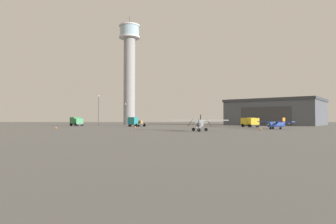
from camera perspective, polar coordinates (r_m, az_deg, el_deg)
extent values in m
plane|color=slate|center=(56.25, -1.14, -3.63)|extent=(400.00, 400.00, 0.00)
cylinder|color=gray|center=(121.80, -7.50, 5.91)|extent=(4.66, 4.66, 35.52)
cylinder|color=silver|center=(125.40, -7.48, 14.12)|extent=(8.53, 8.53, 0.60)
cylinder|color=#99B7C6|center=(126.07, -7.47, 15.17)|extent=(7.85, 7.85, 4.18)
cylinder|color=silver|center=(126.76, -7.47, 16.19)|extent=(8.53, 8.53, 0.50)
cylinder|color=#38383D|center=(127.46, -7.46, 17.15)|extent=(0.16, 0.16, 4.00)
cube|color=#4C5159|center=(119.75, 20.12, -0.32)|extent=(39.92, 38.21, 8.70)
cube|color=#35393E|center=(119.94, 20.10, 2.00)|extent=(40.76, 39.05, 1.00)
cube|color=#38383A|center=(108.30, 18.28, -0.79)|extent=(14.25, 10.58, 6.53)
cylinder|color=#2847A8|center=(68.57, 20.24, -2.28)|extent=(4.91, 3.99, 1.06)
cone|color=#38383D|center=(66.22, 18.85, -2.33)|extent=(1.06, 1.05, 0.74)
cube|color=#38383D|center=(66.22, 18.85, -2.33)|extent=(0.09, 0.10, 1.62)
cube|color=#2847A8|center=(68.35, 20.11, -1.77)|extent=(6.06, 7.63, 0.17)
cylinder|color=orange|center=(69.13, 19.18, -2.07)|extent=(0.55, 0.72, 1.16)
cylinder|color=orange|center=(67.60, 21.07, -2.06)|extent=(0.55, 0.72, 1.16)
cube|color=#99B7C6|center=(67.72, 19.75, -2.05)|extent=(1.25, 1.24, 0.60)
cone|color=#2847A8|center=(70.95, 21.53, -2.17)|extent=(1.43, 1.34, 0.79)
cube|color=orange|center=(70.95, 21.53, -1.62)|extent=(0.82, 0.64, 1.45)
cube|color=#2847A8|center=(70.95, 21.53, -2.07)|extent=(2.13, 2.51, 0.09)
cylinder|color=black|center=(66.90, 19.26, -2.98)|extent=(0.42, 0.50, 0.51)
cylinder|color=black|center=(69.25, 19.68, -2.93)|extent=(0.42, 0.50, 0.51)
cylinder|color=black|center=(68.21, 20.98, -2.94)|extent=(0.42, 0.50, 0.51)
cylinder|color=#B7BABF|center=(53.56, 6.15, -2.39)|extent=(2.22, 6.52, 1.27)
cone|color=#38383D|center=(50.12, 5.95, -2.45)|extent=(1.02, 1.05, 0.89)
cube|color=#38383D|center=(50.12, 5.95, -2.45)|extent=(0.11, 0.08, 1.95)
cube|color=#B7BABF|center=(53.24, 6.13, -1.60)|extent=(10.37, 3.06, 0.21)
cylinder|color=black|center=(53.36, 4.37, -2.05)|extent=(1.01, 0.23, 1.39)
cylinder|color=black|center=(53.19, 7.90, -2.05)|extent=(1.01, 0.23, 1.39)
cube|color=#99B7C6|center=(52.32, 6.08, -2.03)|extent=(1.18, 1.27, 0.72)
cone|color=#B7BABF|center=(57.00, 6.34, -2.23)|extent=(1.16, 1.56, 0.95)
cube|color=black|center=(56.99, 6.33, -1.40)|extent=(0.29, 1.13, 1.74)
cube|color=#B7BABF|center=(57.00, 6.34, -2.07)|extent=(3.18, 1.38, 0.10)
cylinder|color=black|center=(51.13, 6.01, -3.49)|extent=(0.63, 0.26, 0.62)
cylinder|color=black|center=(53.86, 4.97, -3.39)|extent=(0.63, 0.26, 0.62)
cylinder|color=black|center=(53.74, 7.37, -3.39)|extent=(0.63, 0.26, 0.62)
cube|color=#38383D|center=(84.43, 15.56, -2.44)|extent=(3.11, 6.81, 0.24)
cube|color=gold|center=(82.29, 16.27, -1.75)|extent=(2.71, 2.25, 1.78)
cube|color=#99B7C6|center=(81.52, 16.54, -1.50)|extent=(2.03, 0.46, 0.89)
cube|color=gold|center=(85.38, 15.24, -1.72)|extent=(3.19, 4.80, 1.86)
cylinder|color=black|center=(82.86, 16.93, -2.53)|extent=(1.03, 0.46, 1.00)
cylinder|color=black|center=(81.89, 15.57, -2.55)|extent=(1.03, 0.46, 1.00)
cylinder|color=black|center=(86.68, 15.64, -2.49)|extent=(1.03, 0.46, 1.00)
cylinder|color=black|center=(85.75, 14.34, -2.51)|extent=(1.03, 0.46, 1.00)
cube|color=#38383D|center=(101.17, -17.34, -2.26)|extent=(5.02, 5.45, 0.24)
cube|color=#287A42|center=(99.32, -16.89, -1.73)|extent=(2.80, 2.71, 1.65)
cube|color=#99B7C6|center=(98.66, -16.73, -1.54)|extent=(1.58, 1.35, 0.83)
cube|color=#287A42|center=(102.02, -17.53, -1.58)|extent=(4.18, 4.34, 2.15)
cylinder|color=black|center=(99.80, -16.35, -2.34)|extent=(0.94, 0.86, 1.00)
cylinder|color=black|center=(98.98, -17.48, -2.34)|extent=(0.94, 0.86, 1.00)
cylinder|color=black|center=(103.12, -17.14, -2.31)|extent=(0.94, 0.86, 1.00)
cylinder|color=black|center=(102.32, -18.24, -2.31)|extent=(0.94, 0.86, 1.00)
cube|color=#38383D|center=(89.11, -5.93, -2.43)|extent=(5.11, 6.20, 0.24)
cube|color=teal|center=(87.45, -6.86, -1.68)|extent=(3.10, 2.86, 2.08)
cube|color=#99B7C6|center=(86.85, -7.20, -1.41)|extent=(1.87, 1.30, 1.04)
cube|color=brown|center=(89.87, -5.52, -2.29)|extent=(4.43, 4.83, 0.16)
cube|color=#997547|center=(90.18, -5.35, -1.96)|extent=(1.38, 1.38, 0.90)
cylinder|color=black|center=(86.74, -6.26, -2.53)|extent=(0.98, 0.79, 1.00)
cylinder|color=black|center=(88.28, -7.41, -2.51)|extent=(0.98, 0.79, 1.00)
cylinder|color=black|center=(89.77, -4.61, -2.50)|extent=(0.98, 0.79, 1.00)
cylinder|color=black|center=(91.26, -5.75, -2.48)|extent=(0.98, 0.79, 1.00)
cube|color=white|center=(97.64, 15.11, -2.32)|extent=(3.76, 4.46, 0.55)
cube|color=#99B7C6|center=(97.43, 15.07, -2.01)|extent=(2.60, 2.82, 0.50)
cylinder|color=black|center=(99.21, 14.94, -2.46)|extent=(0.63, 0.50, 0.64)
cylinder|color=black|center=(98.70, 15.81, -2.46)|extent=(0.63, 0.50, 0.64)
cylinder|color=black|center=(96.60, 14.40, -2.49)|extent=(0.63, 0.50, 0.64)
cylinder|color=black|center=(96.07, 15.30, -2.49)|extent=(0.63, 0.50, 0.64)
cylinder|color=#38383D|center=(101.51, -13.32, 0.16)|extent=(0.18, 0.18, 9.88)
sphere|color=#F9E5B2|center=(101.79, -13.30, 3.06)|extent=(0.44, 0.44, 0.44)
cylinder|color=#38383D|center=(109.28, -8.27, -0.56)|extent=(0.18, 0.18, 7.66)
sphere|color=#F9E5B2|center=(109.42, -8.26, 1.56)|extent=(0.44, 0.44, 0.44)
cube|color=black|center=(72.38, -20.88, -3.04)|extent=(0.36, 0.36, 0.04)
cone|color=orange|center=(72.38, -20.88, -2.81)|extent=(0.30, 0.30, 0.54)
cylinder|color=white|center=(72.38, -20.88, -2.79)|extent=(0.21, 0.21, 0.08)
cube|color=black|center=(70.65, -6.32, -3.16)|extent=(0.36, 0.36, 0.04)
cone|color=orange|center=(70.64, -6.32, -2.89)|extent=(0.30, 0.30, 0.64)
cylinder|color=white|center=(70.64, -6.32, -2.86)|extent=(0.21, 0.21, 0.08)
cube|color=black|center=(60.39, 17.55, -3.39)|extent=(0.36, 0.36, 0.04)
cone|color=orange|center=(60.38, 17.55, -3.06)|extent=(0.30, 0.30, 0.65)
cylinder|color=white|center=(60.38, 17.55, -3.03)|extent=(0.21, 0.21, 0.08)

